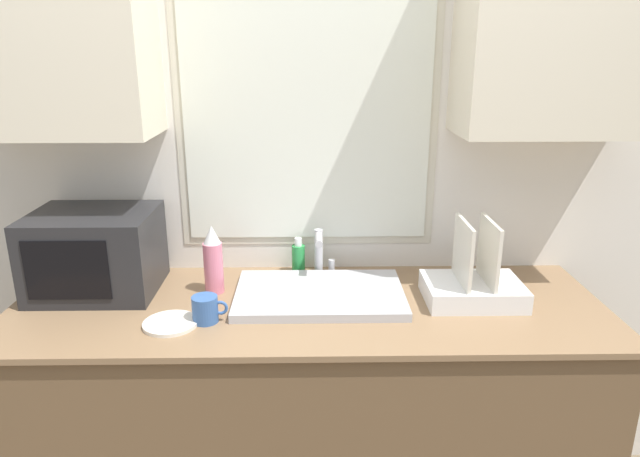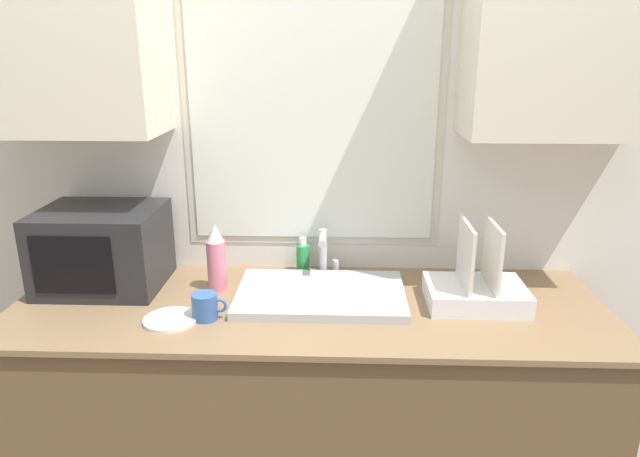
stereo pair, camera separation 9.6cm
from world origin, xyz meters
TOP-DOWN VIEW (x-y plane):
  - countertop at (0.00, 0.34)m, footprint 2.02×0.71m
  - wall_back at (0.00, 0.66)m, footprint 6.00×0.38m
  - sink_basin at (0.04, 0.38)m, footprint 0.58×0.38m
  - faucet at (0.05, 0.58)m, footprint 0.08×0.14m
  - microwave at (-0.75, 0.47)m, footprint 0.42×0.35m
  - dish_rack at (0.57, 0.35)m, footprint 0.33×0.24m
  - spray_bottle at (-0.33, 0.44)m, footprint 0.07×0.07m
  - soap_bottle at (-0.04, 0.62)m, footprint 0.05×0.05m
  - mug_near_sink at (-0.33, 0.21)m, footprint 0.11×0.08m
  - small_plate at (-0.43, 0.19)m, footprint 0.17×0.17m

SIDE VIEW (x-z plane):
  - countertop at x=0.00m, z-range 0.00..0.93m
  - small_plate at x=-0.43m, z-range 0.93..0.94m
  - sink_basin at x=0.04m, z-range 0.93..0.96m
  - mug_near_sink at x=-0.33m, z-range 0.93..1.01m
  - dish_rack at x=0.57m, z-range 0.84..1.13m
  - soap_bottle at x=-0.04m, z-range 0.92..1.06m
  - faucet at x=0.05m, z-range 0.94..1.12m
  - spray_bottle at x=-0.33m, z-range 0.92..1.17m
  - microwave at x=-0.75m, z-range 0.93..1.22m
  - wall_back at x=0.00m, z-range 0.15..2.75m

